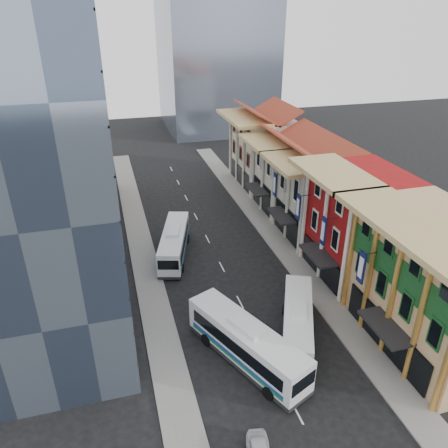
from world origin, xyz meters
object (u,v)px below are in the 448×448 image
object	(u,v)px
shophouse_tan	(436,287)
office_tower	(39,165)
bus_left_near	(246,342)
bus_left_far	(174,242)
bus_right	(297,322)

from	to	relation	value
shophouse_tan	office_tower	world-z (taller)	office_tower
bus_left_near	shophouse_tan	bearing A→B (deg)	-31.62
office_tower	bus_left_far	size ratio (longest dim) A/B	2.66
office_tower	bus_left_far	distance (m)	19.31
bus_left_near	bus_right	world-z (taller)	bus_left_near
bus_left_far	bus_right	size ratio (longest dim) A/B	1.03
bus_left_far	bus_right	distance (m)	19.18
shophouse_tan	office_tower	size ratio (longest dim) A/B	0.47
bus_right	bus_left_near	bearing A→B (deg)	-139.10
bus_left_near	bus_right	bearing A→B (deg)	-7.81
shophouse_tan	bus_left_near	world-z (taller)	shophouse_tan
office_tower	bus_left_near	distance (m)	23.15
bus_left_near	bus_right	size ratio (longest dim) A/B	1.14
bus_right	office_tower	bearing A→B (deg)	177.57
shophouse_tan	bus_right	size ratio (longest dim) A/B	1.28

